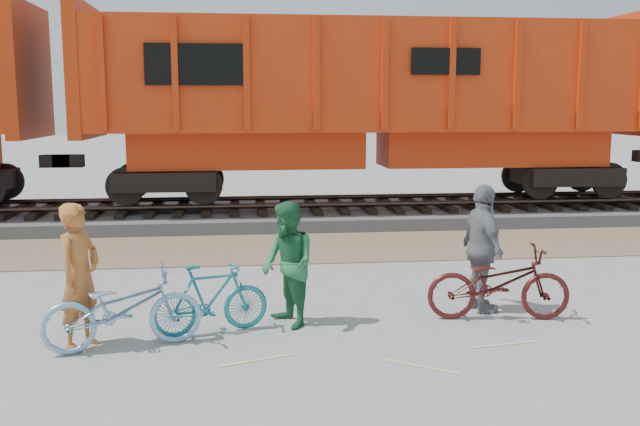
{
  "coord_description": "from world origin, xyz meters",
  "views": [
    {
      "loc": [
        -1.17,
        -8.58,
        2.89
      ],
      "look_at": [
        -0.02,
        1.5,
        1.33
      ],
      "focal_mm": 40.0,
      "sensor_mm": 36.0,
      "label": 1
    }
  ],
  "objects_px": {
    "bicycle_blue": "(123,308)",
    "person_man": "(288,265)",
    "bicycle_maroon": "(499,283)",
    "person_solo": "(79,276)",
    "person_woman": "(482,248)",
    "bicycle_teal": "(210,299)",
    "hopper_car_center": "(372,99)"
  },
  "relations": [
    {
      "from": "hopper_car_center",
      "to": "person_solo",
      "type": "height_order",
      "value": "hopper_car_center"
    },
    {
      "from": "bicycle_maroon",
      "to": "bicycle_teal",
      "type": "bearing_deg",
      "value": 99.59
    },
    {
      "from": "person_solo",
      "to": "person_woman",
      "type": "bearing_deg",
      "value": -55.99
    },
    {
      "from": "bicycle_teal",
      "to": "person_man",
      "type": "distance_m",
      "value": 1.09
    },
    {
      "from": "bicycle_maroon",
      "to": "person_man",
      "type": "relative_size",
      "value": 1.16
    },
    {
      "from": "bicycle_maroon",
      "to": "person_solo",
      "type": "height_order",
      "value": "person_solo"
    },
    {
      "from": "bicycle_blue",
      "to": "hopper_car_center",
      "type": "bearing_deg",
      "value": -41.29
    },
    {
      "from": "bicycle_blue",
      "to": "person_solo",
      "type": "height_order",
      "value": "person_solo"
    },
    {
      "from": "bicycle_maroon",
      "to": "person_solo",
      "type": "xyz_separation_m",
      "value": [
        -5.35,
        -0.52,
        0.37
      ]
    },
    {
      "from": "bicycle_teal",
      "to": "bicycle_maroon",
      "type": "relative_size",
      "value": 0.79
    },
    {
      "from": "bicycle_blue",
      "to": "person_man",
      "type": "relative_size",
      "value": 1.13
    },
    {
      "from": "hopper_car_center",
      "to": "person_solo",
      "type": "bearing_deg",
      "value": -119.73
    },
    {
      "from": "person_solo",
      "to": "person_man",
      "type": "bearing_deg",
      "value": -53.58
    },
    {
      "from": "hopper_car_center",
      "to": "person_woman",
      "type": "relative_size",
      "value": 7.79
    },
    {
      "from": "hopper_car_center",
      "to": "bicycle_maroon",
      "type": "distance_m",
      "value": 8.94
    },
    {
      "from": "bicycle_blue",
      "to": "bicycle_teal",
      "type": "distance_m",
      "value": 1.11
    },
    {
      "from": "hopper_car_center",
      "to": "bicycle_blue",
      "type": "relative_size",
      "value": 7.5
    },
    {
      "from": "bicycle_blue",
      "to": "person_man",
      "type": "bearing_deg",
      "value": -86.37
    },
    {
      "from": "bicycle_teal",
      "to": "bicycle_blue",
      "type": "bearing_deg",
      "value": 96.98
    },
    {
      "from": "bicycle_teal",
      "to": "person_woman",
      "type": "distance_m",
      "value": 3.81
    },
    {
      "from": "person_solo",
      "to": "hopper_car_center",
      "type": "bearing_deg",
      "value": -5.65
    },
    {
      "from": "person_solo",
      "to": "person_man",
      "type": "relative_size",
      "value": 1.06
    },
    {
      "from": "person_solo",
      "to": "person_man",
      "type": "xyz_separation_m",
      "value": [
        2.51,
        0.55,
        -0.05
      ]
    },
    {
      "from": "bicycle_teal",
      "to": "bicycle_maroon",
      "type": "bearing_deg",
      "value": -104.41
    },
    {
      "from": "bicycle_teal",
      "to": "person_man",
      "type": "xyz_separation_m",
      "value": [
        1.0,
        0.2,
        0.37
      ]
    },
    {
      "from": "bicycle_maroon",
      "to": "person_solo",
      "type": "relative_size",
      "value": 1.09
    },
    {
      "from": "person_man",
      "to": "person_woman",
      "type": "relative_size",
      "value": 0.92
    },
    {
      "from": "bicycle_teal",
      "to": "person_man",
      "type": "bearing_deg",
      "value": -95.63
    },
    {
      "from": "bicycle_teal",
      "to": "person_woman",
      "type": "relative_size",
      "value": 0.84
    },
    {
      "from": "bicycle_teal",
      "to": "person_solo",
      "type": "xyz_separation_m",
      "value": [
        -1.51,
        -0.35,
        0.42
      ]
    },
    {
      "from": "bicycle_maroon",
      "to": "person_solo",
      "type": "bearing_deg",
      "value": 102.6
    },
    {
      "from": "bicycle_teal",
      "to": "person_solo",
      "type": "relative_size",
      "value": 0.86
    }
  ]
}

